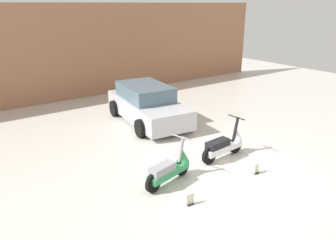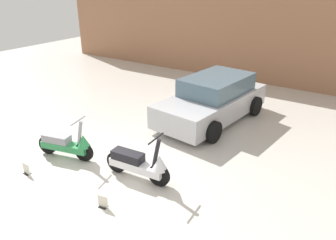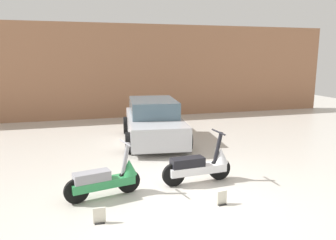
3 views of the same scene
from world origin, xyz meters
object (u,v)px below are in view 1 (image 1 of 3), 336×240
(scooter_front_right, at_px, (225,144))
(placard_near_right_scooter, at_px, (256,169))
(car_rear_left, at_px, (147,104))
(scooter_front_left, at_px, (170,168))
(placard_near_left_scooter, at_px, (190,200))

(scooter_front_right, xyz_separation_m, placard_near_right_scooter, (-0.01, -1.11, -0.27))
(car_rear_left, bearing_deg, scooter_front_right, 8.98)
(scooter_front_right, bearing_deg, placard_near_right_scooter, -94.77)
(scooter_front_right, height_order, placard_near_right_scooter, scooter_front_right)
(scooter_front_left, relative_size, placard_near_left_scooter, 5.58)
(placard_near_right_scooter, bearing_deg, scooter_front_left, 155.54)
(scooter_front_left, distance_m, placard_near_right_scooter, 2.17)
(scooter_front_left, relative_size, scooter_front_right, 0.94)
(scooter_front_left, relative_size, car_rear_left, 0.37)
(car_rear_left, xyz_separation_m, placard_near_right_scooter, (0.14, -4.81, -0.51))
(placard_near_left_scooter, bearing_deg, scooter_front_left, 78.00)
(scooter_front_right, relative_size, placard_near_left_scooter, 5.95)
(scooter_front_right, distance_m, car_rear_left, 3.71)
(placard_near_left_scooter, distance_m, placard_near_right_scooter, 2.17)
(scooter_front_left, distance_m, scooter_front_right, 1.98)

